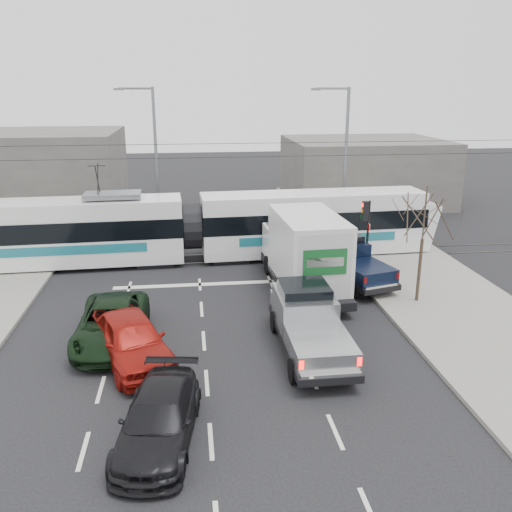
{
  "coord_description": "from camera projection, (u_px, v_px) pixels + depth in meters",
  "views": [
    {
      "loc": [
        -2.01,
        -18.32,
        9.04
      ],
      "look_at": [
        0.81,
        4.5,
        1.8
      ],
      "focal_mm": 38.0,
      "sensor_mm": 36.0,
      "label": 1
    }
  ],
  "objects": [
    {
      "name": "red_car",
      "position": [
        131.0,
        339.0,
        18.33
      ],
      "size": [
        3.65,
        5.3,
        1.68
      ],
      "primitive_type": "imported",
      "rotation": [
        0.0,
        0.0,
        0.38
      ],
      "color": "#9C140E",
      "rests_on": "ground"
    },
    {
      "name": "rails",
      "position": [
        229.0,
        258.0,
        29.76
      ],
      "size": [
        60.0,
        1.6,
        0.03
      ],
      "primitive_type": "cube",
      "color": "#33302D",
      "rests_on": "ground"
    },
    {
      "name": "green_car",
      "position": [
        112.0,
        323.0,
        19.81
      ],
      "size": [
        2.46,
        5.31,
        1.47
      ],
      "primitive_type": "imported",
      "rotation": [
        0.0,
        0.0,
        0.0
      ],
      "color": "black",
      "rests_on": "ground"
    },
    {
      "name": "sidewalk_right",
      "position": [
        476.0,
        324.0,
        21.33
      ],
      "size": [
        6.0,
        60.0,
        0.15
      ],
      "primitive_type": "cube",
      "color": "gray",
      "rests_on": "ground"
    },
    {
      "name": "bare_tree",
      "position": [
        424.0,
        219.0,
        22.42
      ],
      "size": [
        2.4,
        2.4,
        5.0
      ],
      "color": "#47382B",
      "rests_on": "ground"
    },
    {
      "name": "tram",
      "position": [
        191.0,
        227.0,
        28.81
      ],
      "size": [
        25.64,
        3.63,
        5.22
      ],
      "rotation": [
        0.0,
        0.0,
        0.04
      ],
      "color": "white",
      "rests_on": "ground"
    },
    {
      "name": "navy_pickup",
      "position": [
        349.0,
        260.0,
        25.88
      ],
      "size": [
        3.18,
        5.49,
        2.18
      ],
      "rotation": [
        0.0,
        0.0,
        0.27
      ],
      "color": "black",
      "rests_on": "ground"
    },
    {
      "name": "ground",
      "position": [
        249.0,
        338.0,
        20.3
      ],
      "size": [
        120.0,
        120.0,
        0.0
      ],
      "primitive_type": "plane",
      "color": "black",
      "rests_on": "ground"
    },
    {
      "name": "traffic_signal",
      "position": [
        366.0,
        221.0,
        26.38
      ],
      "size": [
        0.44,
        0.44,
        3.6
      ],
      "color": "black",
      "rests_on": "ground"
    },
    {
      "name": "dark_car",
      "position": [
        159.0,
        419.0,
        14.24
      ],
      "size": [
        2.52,
        4.83,
        1.34
      ],
      "primitive_type": "imported",
      "rotation": [
        0.0,
        0.0,
        -0.15
      ],
      "color": "black",
      "rests_on": "ground"
    },
    {
      "name": "catenary",
      "position": [
        228.0,
        188.0,
        28.6
      ],
      "size": [
        60.0,
        0.2,
        7.0
      ],
      "color": "black",
      "rests_on": "ground"
    },
    {
      "name": "building_left",
      "position": [
        20.0,
        175.0,
        38.58
      ],
      "size": [
        14.0,
        10.0,
        6.0
      ],
      "primitive_type": "cube",
      "color": "slate",
      "rests_on": "ground"
    },
    {
      "name": "street_lamp_far",
      "position": [
        153.0,
        152.0,
        33.42
      ],
      "size": [
        2.38,
        0.25,
        9.0
      ],
      "color": "slate",
      "rests_on": "ground"
    },
    {
      "name": "silver_pickup",
      "position": [
        308.0,
        321.0,
        19.23
      ],
      "size": [
        2.18,
        5.98,
        2.17
      ],
      "rotation": [
        0.0,
        0.0,
        0.0
      ],
      "color": "black",
      "rests_on": "ground"
    },
    {
      "name": "box_truck",
      "position": [
        304.0,
        253.0,
        24.47
      ],
      "size": [
        2.92,
        7.57,
        3.73
      ],
      "rotation": [
        0.0,
        0.0,
        0.05
      ],
      "color": "black",
      "rests_on": "ground"
    },
    {
      "name": "street_lamp_near",
      "position": [
        343.0,
        154.0,
        32.87
      ],
      "size": [
        2.38,
        0.25,
        9.0
      ],
      "color": "slate",
      "rests_on": "ground"
    },
    {
      "name": "building_right",
      "position": [
        364.0,
        171.0,
        43.67
      ],
      "size": [
        12.0,
        10.0,
        5.0
      ],
      "primitive_type": "cube",
      "color": "slate",
      "rests_on": "ground"
    }
  ]
}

